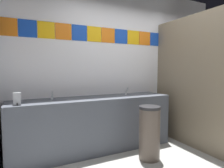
# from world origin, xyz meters

# --- Properties ---
(wall_back) EXTENTS (4.23, 0.09, 2.85)m
(wall_back) POSITION_xyz_m (0.00, 1.53, 1.43)
(wall_back) COLOR silver
(wall_back) RESTS_ON ground_plane
(vanity_counter) EXTENTS (2.59, 0.59, 0.86)m
(vanity_counter) POSITION_xyz_m (-0.77, 1.20, 0.44)
(vanity_counter) COLOR #4C515B
(vanity_counter) RESTS_ON ground_plane
(faucet_left) EXTENTS (0.04, 0.10, 0.14)m
(faucet_left) POSITION_xyz_m (-1.42, 1.29, 0.92)
(faucet_left) COLOR silver
(faucet_left) RESTS_ON vanity_counter
(faucet_right) EXTENTS (0.04, 0.10, 0.14)m
(faucet_right) POSITION_xyz_m (-0.13, 1.29, 0.92)
(faucet_right) COLOR silver
(faucet_right) RESTS_ON vanity_counter
(soap_dispenser) EXTENTS (0.09, 0.09, 0.16)m
(soap_dispenser) POSITION_xyz_m (-1.89, 1.03, 0.94)
(soap_dispenser) COLOR #B7BABF
(soap_dispenser) RESTS_ON vanity_counter
(stall_divider) EXTENTS (0.92, 1.56, 2.22)m
(stall_divider) POSITION_xyz_m (0.91, 0.45, 1.11)
(stall_divider) COLOR #726651
(stall_divider) RESTS_ON ground_plane
(toilet) EXTENTS (0.39, 0.49, 0.74)m
(toilet) POSITION_xyz_m (1.27, 1.10, 0.30)
(toilet) COLOR white
(toilet) RESTS_ON ground_plane
(trash_bin) EXTENTS (0.31, 0.31, 0.79)m
(trash_bin) POSITION_xyz_m (-0.17, 0.55, 0.39)
(trash_bin) COLOR brown
(trash_bin) RESTS_ON ground_plane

